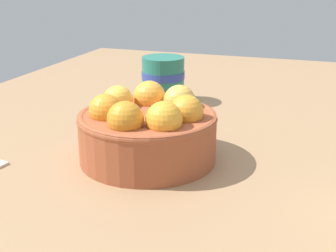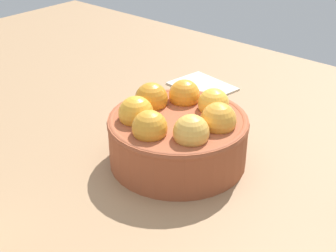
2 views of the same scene
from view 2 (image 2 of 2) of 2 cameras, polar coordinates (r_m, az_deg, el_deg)
The scene contains 3 objects.
ground_plane at distance 58.31cm, azimuth 1.13°, elevation -5.32°, with size 137.86×82.07×3.00cm, color #997551.
terracotta_bowl at distance 55.49cm, azimuth 1.16°, elevation -0.76°, with size 16.22×16.22×8.40cm.
folded_napkin at distance 76.36cm, azimuth 4.09°, elevation 4.82°, with size 9.34×7.18×0.60cm, color beige.
Camera 2 is at (30.80, -37.24, 31.12)cm, focal length 51.49 mm.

